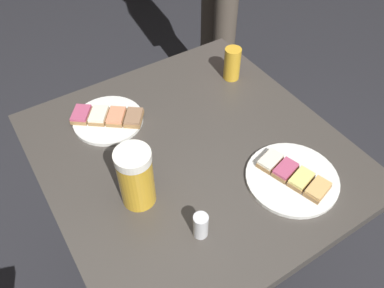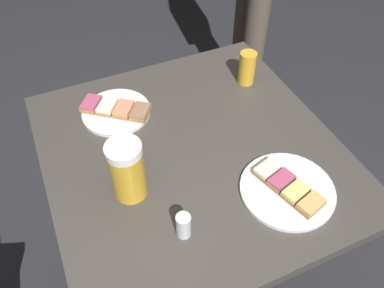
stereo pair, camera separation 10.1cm
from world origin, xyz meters
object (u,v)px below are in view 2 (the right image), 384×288
plate_far (288,189)px  salt_shaker (183,226)px  beer_mug (127,169)px  plate_near (116,110)px  beer_glass_small (247,68)px

plate_far → salt_shaker: size_ratio=3.52×
beer_mug → salt_shaker: 0.18m
plate_near → plate_far: (-0.30, 0.44, -0.00)m
plate_far → salt_shaker: salt_shaker is taller
beer_mug → beer_glass_small: bearing=-151.1°
salt_shaker → beer_glass_small: bearing=-133.2°
beer_mug → beer_glass_small: size_ratio=1.54×
beer_mug → salt_shaker: (-0.07, 0.16, -0.05)m
beer_glass_small → plate_near: bearing=-3.3°
beer_glass_small → salt_shaker: size_ratio=1.60×
plate_near → salt_shaker: (-0.02, 0.44, 0.02)m
plate_far → beer_glass_small: (-0.12, -0.41, 0.04)m
beer_mug → salt_shaker: beer_mug is taller
plate_far → beer_mug: beer_mug is taller
plate_near → plate_far: 0.53m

